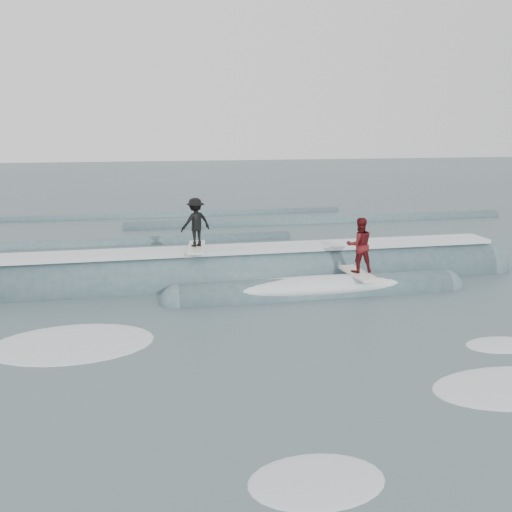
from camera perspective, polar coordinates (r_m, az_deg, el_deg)
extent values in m
plane|color=#374B51|center=(14.10, 4.82, -9.36)|extent=(160.00, 160.00, 0.00)
cylinder|color=#37585C|center=(20.20, -0.59, -2.43)|extent=(18.08, 2.15, 2.15)
sphere|color=#37585C|center=(23.65, 21.43, -1.07)|extent=(2.15, 2.15, 2.15)
cylinder|color=#37585C|center=(18.60, 6.22, -3.85)|extent=(9.00, 1.17, 1.17)
sphere|color=#37585C|center=(17.76, -7.77, -4.71)|extent=(1.17, 1.17, 1.17)
sphere|color=#37585C|center=(20.42, 18.33, -2.93)|extent=(1.17, 1.17, 1.17)
cube|color=white|center=(19.93, -0.60, 0.75)|extent=(18.00, 1.30, 0.14)
ellipsoid|color=white|center=(18.51, 6.24, -2.96)|extent=(7.60, 1.30, 0.60)
cube|color=silver|center=(19.63, -6.00, 0.85)|extent=(0.84, 2.06, 0.10)
imported|color=black|center=(19.47, -6.06, 3.39)|extent=(1.22, 0.97, 1.66)
cube|color=white|center=(18.89, 10.19, -1.72)|extent=(0.65, 2.02, 0.10)
imported|color=#551012|center=(18.67, 10.30, 1.09)|extent=(0.90, 0.72, 1.79)
ellipsoid|color=white|center=(9.44, 6.08, -21.47)|extent=(2.22, 1.51, 0.10)
ellipsoid|color=white|center=(15.18, -17.88, -8.31)|extent=(3.52, 2.40, 0.10)
ellipsoid|color=white|center=(15.61, 23.32, -8.17)|extent=(2.22, 1.51, 0.10)
cylinder|color=#37585C|center=(27.27, -19.66, 0.83)|extent=(22.00, 0.70, 0.70)
cylinder|color=#37585C|center=(32.60, 6.57, 3.35)|extent=(22.00, 0.80, 0.80)
cylinder|color=#37585C|center=(34.93, -9.14, 3.90)|extent=(22.00, 0.60, 0.60)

